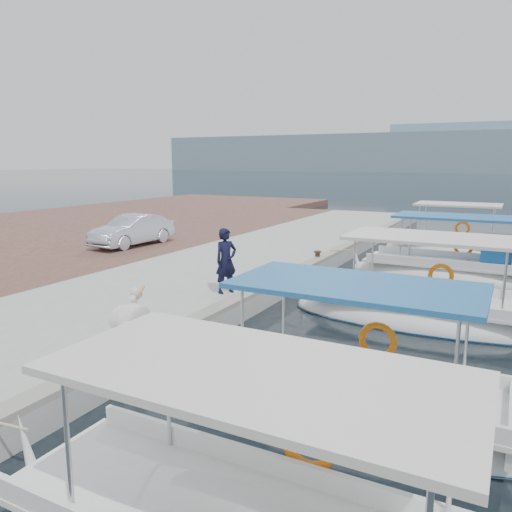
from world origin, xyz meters
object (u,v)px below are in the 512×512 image
at_px(fishing_caique_b, 342,408).
at_px(fisherman, 226,261).
at_px(fishing_caique_c, 420,316).
at_px(fishing_caique_d, 453,274).
at_px(fishing_caique_e, 451,250).
at_px(pelican, 131,317).
at_px(parked_car, 133,230).

distance_m(fishing_caique_b, fisherman, 6.37).
relative_size(fishing_caique_c, fisherman, 3.84).
bearing_deg(fishing_caique_c, fishing_caique_d, 87.93).
bearing_deg(fishing_caique_e, pelican, -104.26).
xyz_separation_m(fishing_caique_b, parked_car, (-12.29, 9.05, 1.03)).
distance_m(pelican, fisherman, 4.22).
bearing_deg(fishing_caique_e, fishing_caique_c, -87.52).
xyz_separation_m(fishing_caique_b, fisherman, (-4.67, 4.14, 1.27)).
bearing_deg(pelican, fishing_caique_c, 50.84).
bearing_deg(fishing_caique_d, pelican, -113.61).
bearing_deg(parked_car, pelican, -45.58).
xyz_separation_m(fishing_caique_d, parked_car, (-12.76, -1.97, 0.97)).
relative_size(fishing_caique_b, parked_car, 1.59).
height_order(fishing_caique_d, fishing_caique_e, same).
height_order(fishing_caique_d, pelican, fishing_caique_d).
distance_m(fishing_caique_c, pelican, 7.41).
bearing_deg(fishing_caique_d, fisherman, -126.84).
bearing_deg(pelican, parked_car, 131.07).
relative_size(fishing_caique_e, fisherman, 3.32).
distance_m(fishing_caique_c, fishing_caique_d, 5.37).
relative_size(fishing_caique_c, fishing_caique_e, 1.16).
xyz_separation_m(fisherman, parked_car, (-7.61, 4.90, -0.24)).
relative_size(fishing_caique_b, fisherman, 3.52).
distance_m(pelican, parked_car, 12.07).
bearing_deg(fishing_caique_c, parked_car, 164.87).
relative_size(fishing_caique_b, fishing_caique_c, 0.92).
height_order(fishing_caique_c, fisherman, fisherman).
bearing_deg(fishing_caique_b, fishing_caique_c, 87.18).
bearing_deg(fishing_caique_d, parked_car, -171.24).
relative_size(fishing_caique_c, fishing_caique_d, 0.98).
bearing_deg(fisherman, pelican, -148.67).
relative_size(pelican, parked_car, 0.33).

